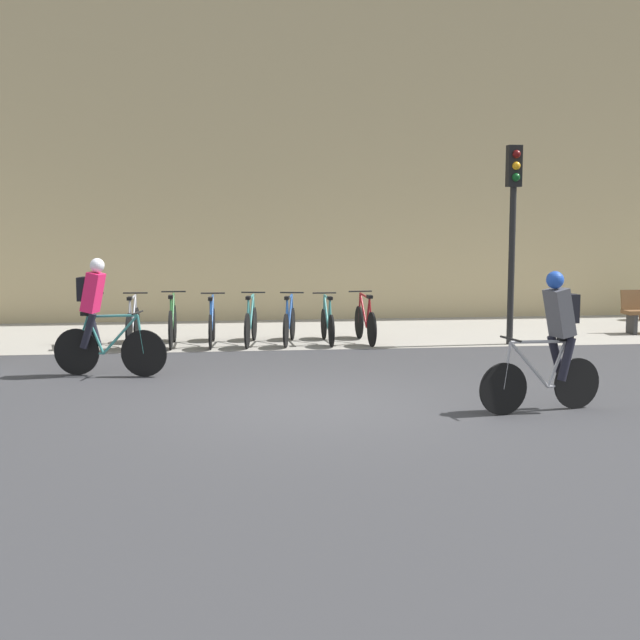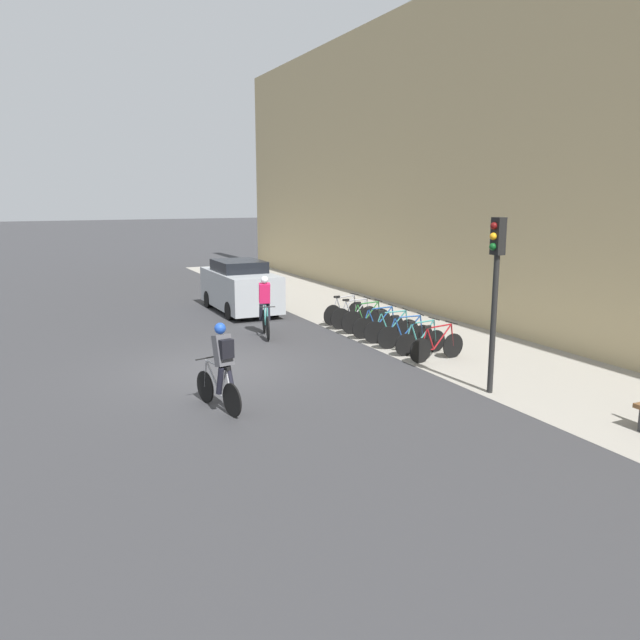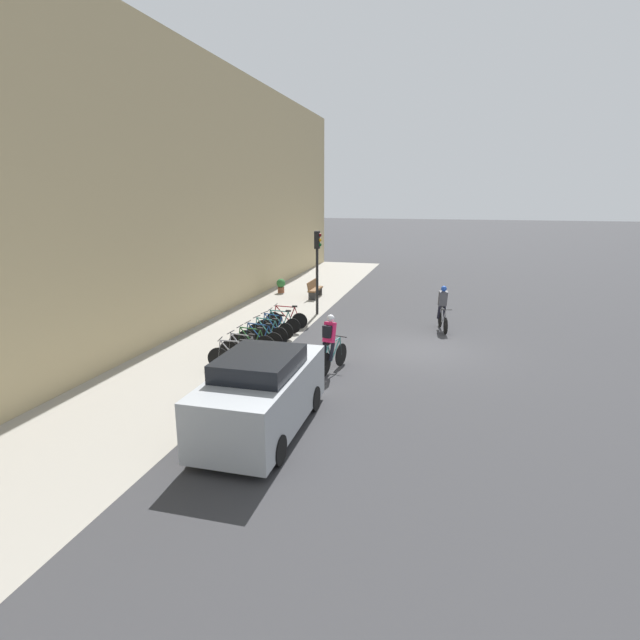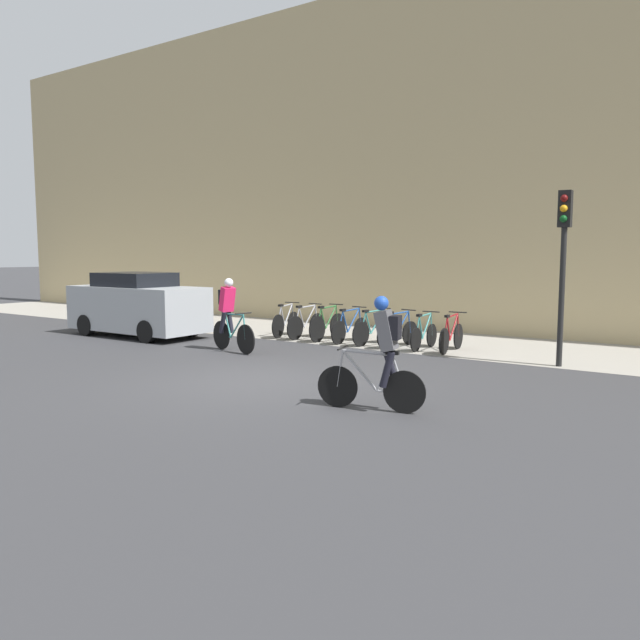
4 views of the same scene
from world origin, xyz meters
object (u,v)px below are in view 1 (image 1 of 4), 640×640
(parked_bike_6, at_px, (327,323))
(traffic_light_pole, at_px, (513,208))
(cyclist_pink, at_px, (98,314))
(parked_bike_7, at_px, (365,322))
(parked_bike_2, at_px, (173,324))
(parked_bike_3, at_px, (212,324))
(parked_bike_5, at_px, (289,323))
(cyclist_grey, at_px, (554,337))
(parked_bike_1, at_px, (133,325))
(parked_bike_4, at_px, (251,324))
(parked_bike_0, at_px, (93,325))

(parked_bike_6, bearing_deg, traffic_light_pole, -9.33)
(cyclist_pink, distance_m, parked_bike_7, 5.49)
(parked_bike_2, bearing_deg, parked_bike_3, -0.18)
(parked_bike_5, bearing_deg, cyclist_grey, -64.82)
(parked_bike_2, bearing_deg, cyclist_pink, -108.18)
(cyclist_grey, xyz_separation_m, parked_bike_7, (-1.39, 6.05, -0.55))
(cyclist_pink, bearing_deg, parked_bike_1, 85.42)
(parked_bike_1, relative_size, parked_bike_6, 1.06)
(parked_bike_6, bearing_deg, parked_bike_3, -179.99)
(parked_bike_2, xyz_separation_m, parked_bike_7, (3.64, -0.00, -0.02))
(parked_bike_4, relative_size, parked_bike_5, 1.04)
(parked_bike_5, height_order, parked_bike_7, parked_bike_7)
(cyclist_pink, relative_size, parked_bike_6, 1.13)
(parked_bike_1, height_order, parked_bike_3, parked_bike_1)
(parked_bike_1, height_order, parked_bike_6, parked_bike_1)
(parked_bike_1, relative_size, parked_bike_4, 1.01)
(cyclist_grey, xyz_separation_m, parked_bike_1, (-5.75, 6.05, -0.54))
(parked_bike_3, distance_m, parked_bike_6, 2.18)
(cyclist_pink, bearing_deg, traffic_light_pole, 18.05)
(parked_bike_0, height_order, parked_bike_7, parked_bike_0)
(cyclist_grey, relative_size, parked_bike_0, 1.09)
(parked_bike_5, distance_m, traffic_light_pole, 4.70)
(cyclist_pink, height_order, cyclist_grey, cyclist_pink)
(parked_bike_2, distance_m, parked_bike_4, 1.46)
(parked_bike_1, xyz_separation_m, traffic_light_pole, (7.04, -0.56, 2.16))
(parked_bike_7, relative_size, traffic_light_pole, 0.46)
(parked_bike_2, xyz_separation_m, parked_bike_6, (2.91, -0.00, -0.04))
(parked_bike_3, distance_m, parked_bike_4, 0.73)
(parked_bike_0, bearing_deg, parked_bike_4, -0.03)
(cyclist_pink, xyz_separation_m, parked_bike_2, (0.96, 2.93, -0.53))
(parked_bike_0, distance_m, parked_bike_1, 0.73)
(parked_bike_0, xyz_separation_m, parked_bike_1, (0.73, -0.00, -0.00))
(parked_bike_0, bearing_deg, cyclist_grey, -43.02)
(parked_bike_4, bearing_deg, traffic_light_pole, -6.57)
(parked_bike_5, bearing_deg, parked_bike_0, 179.98)
(parked_bike_2, bearing_deg, cyclist_grey, -50.27)
(cyclist_grey, height_order, parked_bike_5, cyclist_grey)
(parked_bike_1, bearing_deg, parked_bike_0, 179.95)
(parked_bike_4, relative_size, parked_bike_6, 1.05)
(parked_bike_7, height_order, traffic_light_pole, traffic_light_pole)
(cyclist_grey, distance_m, parked_bike_5, 6.71)
(cyclist_grey, relative_size, parked_bike_5, 1.10)
(parked_bike_4, relative_size, parked_bike_7, 0.98)
(parked_bike_5, bearing_deg, parked_bike_1, 179.99)
(parked_bike_0, height_order, parked_bike_1, parked_bike_0)
(parked_bike_2, relative_size, parked_bike_6, 1.07)
(cyclist_pink, distance_m, cyclist_grey, 6.75)
(parked_bike_4, height_order, parked_bike_6, parked_bike_4)
(parked_bike_5, relative_size, parked_bike_7, 0.94)
(parked_bike_4, height_order, parked_bike_7, parked_bike_4)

